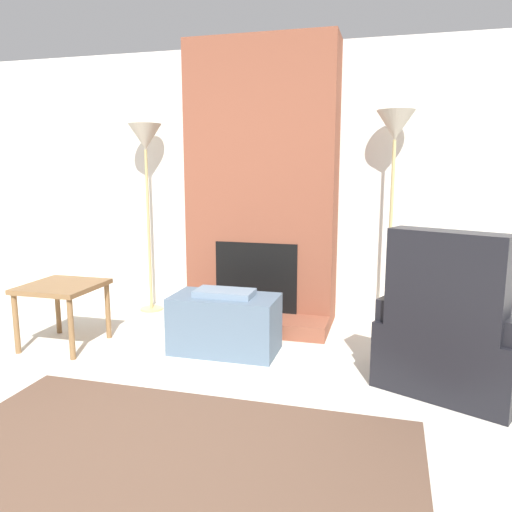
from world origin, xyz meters
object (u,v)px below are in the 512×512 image
at_px(floor_lamp_left, 146,148).
at_px(side_table, 62,293).
at_px(armchair, 455,341).
at_px(floor_lamp_right, 395,138).
at_px(ottoman, 225,323).

bearing_deg(floor_lamp_left, side_table, -100.11).
bearing_deg(armchair, floor_lamp_left, 2.11).
relative_size(armchair, floor_lamp_left, 0.61).
relative_size(armchair, floor_lamp_right, 0.59).
bearing_deg(ottoman, side_table, -170.92).
xyz_separation_m(ottoman, floor_lamp_left, (-1.12, 0.94, 1.41)).
relative_size(ottoman, floor_lamp_left, 0.45).
bearing_deg(floor_lamp_right, floor_lamp_left, 180.00).
distance_m(floor_lamp_left, floor_lamp_right, 2.37).
xyz_separation_m(ottoman, armchair, (1.69, -0.22, 0.08)).
bearing_deg(side_table, ottoman, 9.08).
bearing_deg(armchair, ottoman, 17.06).
bearing_deg(ottoman, armchair, -7.36).
bearing_deg(ottoman, floor_lamp_right, 37.02).
bearing_deg(armchair, floor_lamp_right, -44.39).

